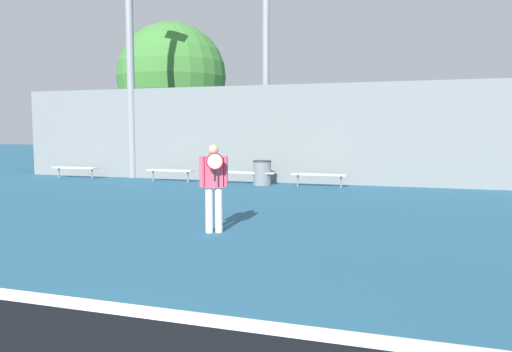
% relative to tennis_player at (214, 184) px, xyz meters
% --- Properties ---
extents(tennis_player, '(0.51, 0.50, 1.65)m').
position_rel_tennis_player_xyz_m(tennis_player, '(0.00, 0.00, 0.00)').
color(tennis_player, silver).
rests_on(tennis_player, ground_plane).
extents(bench_courtside_near, '(1.83, 0.40, 0.45)m').
position_rel_tennis_player_xyz_m(bench_courtside_near, '(0.50, 7.90, -0.52)').
color(bench_courtside_near, white).
rests_on(bench_courtside_near, ground_plane).
extents(bench_courtside_far, '(1.79, 0.40, 0.45)m').
position_rel_tennis_player_xyz_m(bench_courtside_far, '(-5.06, 7.90, -0.52)').
color(bench_courtside_far, white).
rests_on(bench_courtside_far, ground_plane).
extents(bench_adjacent_court, '(1.95, 0.40, 0.45)m').
position_rel_tennis_player_xyz_m(bench_adjacent_court, '(-9.24, 7.90, -0.51)').
color(bench_adjacent_court, white).
rests_on(bench_adjacent_court, ground_plane).
extents(bench_by_gate, '(2.07, 0.40, 0.45)m').
position_rel_tennis_player_xyz_m(bench_by_gate, '(-2.08, 7.90, -0.51)').
color(bench_by_gate, white).
rests_on(bench_by_gate, ground_plane).
extents(light_pole_near_left, '(0.90, 0.60, 9.29)m').
position_rel_tennis_player_xyz_m(light_pole_near_left, '(-1.81, 9.31, 4.52)').
color(light_pole_near_left, '#939399').
rests_on(light_pole_near_left, ground_plane).
extents(light_pole_far_right, '(0.90, 0.60, 9.30)m').
position_rel_tennis_player_xyz_m(light_pole_far_right, '(-7.28, 8.94, 4.32)').
color(light_pole_far_right, '#939399').
rests_on(light_pole_far_right, ground_plane).
extents(trash_bin, '(0.65, 0.65, 0.86)m').
position_rel_tennis_player_xyz_m(trash_bin, '(-1.52, 7.95, -0.49)').
color(trash_bin, gray).
rests_on(trash_bin, ground_plane).
extents(back_fence, '(26.02, 0.06, 3.54)m').
position_rel_tennis_player_xyz_m(back_fence, '(0.88, 8.94, 0.84)').
color(back_fence, gray).
rests_on(back_fence, ground_plane).
extents(tree_green_broad, '(5.64, 5.64, 7.45)m').
position_rel_tennis_player_xyz_m(tree_green_broad, '(-8.68, 15.15, 3.69)').
color(tree_green_broad, brown).
rests_on(tree_green_broad, ground_plane).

